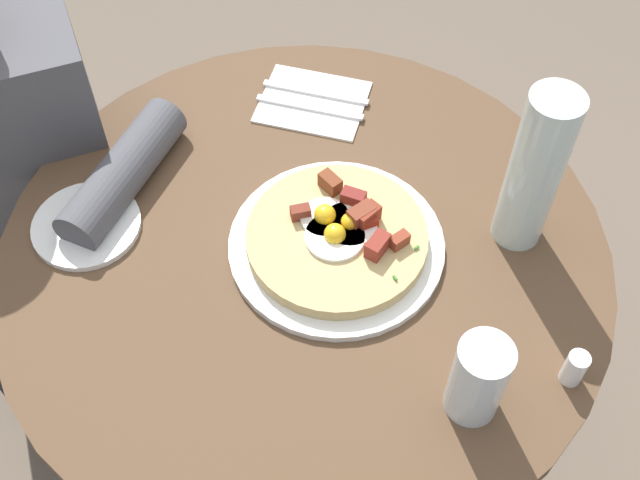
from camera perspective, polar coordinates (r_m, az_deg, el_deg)
ground_plane at (r=1.81m, az=-0.77°, el=-14.57°), size 6.00×6.00×0.00m
dining_table at (r=1.29m, az=-1.05°, el=-5.24°), size 0.88×0.88×0.75m
person_seated at (r=1.57m, az=-20.29°, el=1.05°), size 0.51×0.45×1.14m
pizza_plate at (r=1.14m, az=1.18°, el=-0.37°), size 0.31×0.31×0.01m
breakfast_pizza at (r=1.13m, az=1.30°, el=0.34°), size 0.26×0.26×0.05m
bread_plate at (r=1.21m, az=-16.33°, el=1.01°), size 0.16×0.16×0.01m
napkin at (r=1.34m, az=-0.52°, el=9.83°), size 0.22×0.21×0.00m
fork at (r=1.35m, az=-0.31°, el=10.48°), size 0.15×0.12×0.00m
knife at (r=1.32m, az=-0.74°, el=9.44°), size 0.15×0.12×0.00m
water_glass at (r=0.98m, az=11.22°, el=-9.71°), size 0.07×0.07×0.13m
water_bottle at (r=1.10m, az=15.08°, el=4.74°), size 0.07×0.07×0.26m
salt_shaker at (r=1.06m, az=17.71°, el=-8.71°), size 0.03×0.03×0.05m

